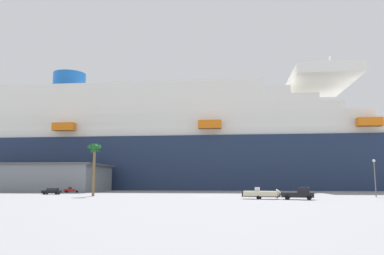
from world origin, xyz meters
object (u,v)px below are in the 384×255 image
at_px(street_lamp, 375,172).
at_px(parked_car_black_coupe, 52,191).
at_px(parked_car_red_hatchback, 73,190).
at_px(pickup_truck, 299,194).
at_px(small_boat_on_trailer, 265,194).
at_px(cruise_ship, 148,147).
at_px(palm_tree, 94,154).

distance_m(street_lamp, parked_car_black_coupe, 73.72).
distance_m(street_lamp, parked_car_red_hatchback, 77.39).
relative_size(pickup_truck, street_lamp, 0.77).
bearing_deg(small_boat_on_trailer, parked_car_red_hatchback, 145.71).
xyz_separation_m(street_lamp, parked_car_black_coupe, (-72.94, 9.83, -4.22)).
distance_m(cruise_ship, palm_tree, 68.89).
bearing_deg(cruise_ship, parked_car_red_hatchback, -105.33).
distance_m(pickup_truck, street_lamp, 21.21).
xyz_separation_m(palm_tree, parked_car_black_coupe, (-13.48, 9.06, -8.49)).
bearing_deg(parked_car_black_coupe, palm_tree, -33.89).
relative_size(cruise_ship, small_boat_on_trailer, 31.78).
bearing_deg(parked_car_red_hatchback, pickup_truck, -32.43).
relative_size(cruise_ship, pickup_truck, 45.79).
relative_size(palm_tree, street_lamp, 1.49).
bearing_deg(street_lamp, palm_tree, 179.25).
relative_size(small_boat_on_trailer, palm_tree, 0.74).
height_order(cruise_ship, street_lamp, cruise_ship).
height_order(pickup_truck, parked_car_black_coupe, pickup_truck).
distance_m(pickup_truck, palm_tree, 44.43).
distance_m(small_boat_on_trailer, parked_car_red_hatchback, 60.40).
xyz_separation_m(pickup_truck, street_lamp, (17.51, 11.28, 4.01)).
xyz_separation_m(parked_car_red_hatchback, parked_car_black_coupe, (0.45, -14.38, -0.00)).
distance_m(cruise_ship, small_boat_on_trailer, 88.92).
height_order(cruise_ship, parked_car_red_hatchback, cruise_ship).
distance_m(pickup_truck, parked_car_red_hatchback, 66.20).
relative_size(palm_tree, parked_car_red_hatchback, 2.46).
bearing_deg(parked_car_red_hatchback, small_boat_on_trailer, -34.29).
bearing_deg(cruise_ship, parked_car_black_coupe, -101.32).
height_order(small_boat_on_trailer, street_lamp, street_lamp).
xyz_separation_m(pickup_truck, small_boat_on_trailer, (-5.98, 1.47, -0.08)).
xyz_separation_m(street_lamp, parked_car_red_hatchback, (-73.38, 24.21, -4.22)).
relative_size(small_boat_on_trailer, street_lamp, 1.10).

